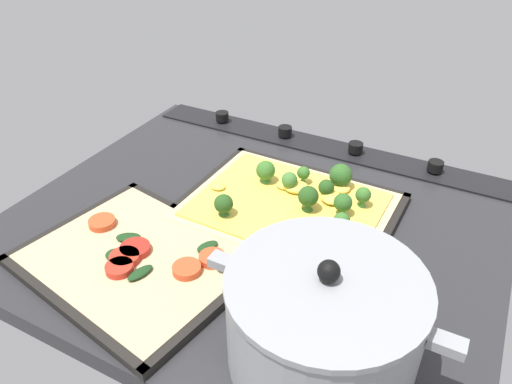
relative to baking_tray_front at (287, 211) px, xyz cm
name	(u,v)px	position (x,y,z in cm)	size (l,w,h in cm)	color
ground_plane	(254,228)	(3.76, 4.40, -1.87)	(75.43, 62.90, 3.00)	#28282B
stove_control_panel	(319,144)	(3.76, -23.56, 0.19)	(72.42, 7.00, 2.60)	black
baking_tray_front	(287,211)	(0.00, 0.00, 0.00)	(34.10, 27.52, 1.30)	black
broccoli_pizza	(294,203)	(-0.90, -0.46, 1.53)	(31.65, 25.07, 5.70)	#D3B77F
baking_tray_back	(138,261)	(13.78, 20.95, 0.01)	(34.92, 30.03, 1.30)	black
veggie_pizza_back	(139,257)	(13.55, 20.82, 0.74)	(32.12, 27.23, 1.90)	tan
cooking_pot	(323,320)	(-15.04, 23.69, 5.73)	(28.43, 21.66, 14.51)	gray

